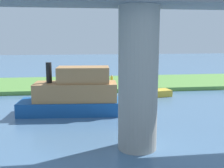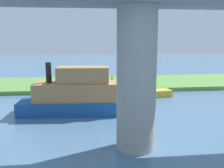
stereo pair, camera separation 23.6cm
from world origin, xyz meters
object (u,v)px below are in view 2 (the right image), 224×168
Objects in this scene: motorboat_white at (149,92)px; houseboat_blue at (73,95)px; person_on_bank at (112,80)px; bridge_pylon at (136,80)px; mooring_post at (62,84)px.

houseboat_blue is at bearing 34.51° from motorboat_white.
motorboat_white is (-3.69, 5.62, -0.62)m from person_on_bank.
bridge_pylon reaches higher than houseboat_blue.
person_on_bank is 6.77m from mooring_post.
person_on_bank is (-1.13, -20.27, -3.16)m from bridge_pylon.
mooring_post is (6.71, 0.92, -0.18)m from person_on_bank.
person_on_bank is at bearing -93.19° from bridge_pylon.
mooring_post is 10.87m from houseboat_blue.
houseboat_blue is (-1.64, 10.72, 0.72)m from mooring_post.
motorboat_white is (-8.76, -6.03, -1.16)m from houseboat_blue.
bridge_pylon reaches higher than motorboat_white.
person_on_bank reaches higher than mooring_post.
houseboat_blue is 1.84× the size of motorboat_white.
mooring_post is at bearing -81.33° from houseboat_blue.
motorboat_white reaches higher than mooring_post.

